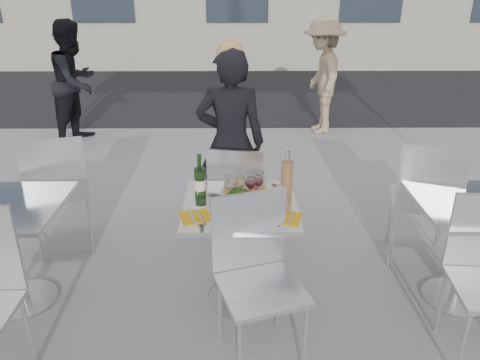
{
  "coord_description": "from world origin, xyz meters",
  "views": [
    {
      "loc": [
        -0.02,
        -2.65,
        2.08
      ],
      "look_at": [
        0.0,
        0.15,
        0.85
      ],
      "focal_mm": 35.0,
      "sensor_mm": 36.0,
      "label": 1
    }
  ],
  "objects_px": {
    "napkin_left": "(195,216)",
    "napkin_right": "(286,218)",
    "side_chair_lfar": "(57,185)",
    "wineglass_white_a": "(229,186)",
    "woman_diner": "(231,143)",
    "sugar_shaker": "(277,190)",
    "wineglass_red_a": "(251,183)",
    "side_table_right": "(469,232)",
    "pizza_near": "(239,212)",
    "wineglass_red_b": "(258,181)",
    "wineglass_white_b": "(240,182)",
    "pedestrian_b": "(322,77)",
    "chair_near": "(255,265)",
    "wine_bottle": "(200,181)",
    "side_table_left": "(10,234)",
    "salad_plate": "(239,197)",
    "pedestrian_a": "(75,82)",
    "side_chair_rfar": "(426,194)",
    "main_table": "(240,233)",
    "pizza_far": "(245,190)",
    "chair_far": "(237,191)"
  },
  "relations": [
    {
      "from": "side_chair_lfar",
      "to": "wineglass_white_a",
      "type": "bearing_deg",
      "value": 135.61
    },
    {
      "from": "main_table",
      "to": "napkin_right",
      "type": "distance_m",
      "value": 0.39
    },
    {
      "from": "wine_bottle",
      "to": "sugar_shaker",
      "type": "xyz_separation_m",
      "value": [
        0.5,
        -0.01,
        -0.06
      ]
    },
    {
      "from": "sugar_shaker",
      "to": "wineglass_red_a",
      "type": "height_order",
      "value": "wineglass_red_a"
    },
    {
      "from": "side_table_right",
      "to": "napkin_right",
      "type": "height_order",
      "value": "napkin_right"
    },
    {
      "from": "side_table_right",
      "to": "wineglass_red_a",
      "type": "distance_m",
      "value": 1.47
    },
    {
      "from": "pedestrian_a",
      "to": "wineglass_white_a",
      "type": "height_order",
      "value": "pedestrian_a"
    },
    {
      "from": "pedestrian_a",
      "to": "side_chair_lfar",
      "type": "bearing_deg",
      "value": -149.75
    },
    {
      "from": "pizza_near",
      "to": "wine_bottle",
      "type": "height_order",
      "value": "wine_bottle"
    },
    {
      "from": "pedestrian_b",
      "to": "napkin_right",
      "type": "distance_m",
      "value": 4.14
    },
    {
      "from": "sugar_shaker",
      "to": "main_table",
      "type": "bearing_deg",
      "value": -158.35
    },
    {
      "from": "side_table_left",
      "to": "pedestrian_b",
      "type": "distance_m",
      "value": 4.69
    },
    {
      "from": "side_table_left",
      "to": "wine_bottle",
      "type": "relative_size",
      "value": 2.54
    },
    {
      "from": "side_table_right",
      "to": "napkin_right",
      "type": "relative_size",
      "value": 3.34
    },
    {
      "from": "main_table",
      "to": "wineglass_red_a",
      "type": "xyz_separation_m",
      "value": [
        0.07,
        0.07,
        0.32
      ]
    },
    {
      "from": "side_table_right",
      "to": "pizza_near",
      "type": "height_order",
      "value": "pizza_near"
    },
    {
      "from": "pedestrian_b",
      "to": "sugar_shaker",
      "type": "relative_size",
      "value": 14.78
    },
    {
      "from": "woman_diner",
      "to": "sugar_shaker",
      "type": "distance_m",
      "value": 1.02
    },
    {
      "from": "wineglass_white_a",
      "to": "napkin_left",
      "type": "height_order",
      "value": "wineglass_white_a"
    },
    {
      "from": "side_chair_lfar",
      "to": "napkin_right",
      "type": "relative_size",
      "value": 4.45
    },
    {
      "from": "side_chair_rfar",
      "to": "napkin_right",
      "type": "bearing_deg",
      "value": 44.67
    },
    {
      "from": "wineglass_white_a",
      "to": "wineglass_red_b",
      "type": "distance_m",
      "value": 0.2
    },
    {
      "from": "wineglass_red_a",
      "to": "napkin_left",
      "type": "distance_m",
      "value": 0.43
    },
    {
      "from": "pizza_near",
      "to": "pizza_far",
      "type": "distance_m",
      "value": 0.31
    },
    {
      "from": "side_table_left",
      "to": "side_chair_lfar",
      "type": "xyz_separation_m",
      "value": [
        0.09,
        0.65,
        0.05
      ]
    },
    {
      "from": "pedestrian_b",
      "to": "pizza_near",
      "type": "xyz_separation_m",
      "value": [
        -1.17,
        -3.98,
        -0.03
      ]
    },
    {
      "from": "wineglass_white_b",
      "to": "napkin_left",
      "type": "relative_size",
      "value": 0.7
    },
    {
      "from": "napkin_left",
      "to": "napkin_right",
      "type": "relative_size",
      "value": 1.01
    },
    {
      "from": "wineglass_red_b",
      "to": "napkin_left",
      "type": "distance_m",
      "value": 0.49
    },
    {
      "from": "side_table_left",
      "to": "side_chair_lfar",
      "type": "relative_size",
      "value": 0.75
    },
    {
      "from": "pizza_near",
      "to": "wineglass_white_b",
      "type": "xyz_separation_m",
      "value": [
        0.01,
        0.23,
        0.1
      ]
    },
    {
      "from": "chair_near",
      "to": "wineglass_red_a",
      "type": "distance_m",
      "value": 0.58
    },
    {
      "from": "chair_far",
      "to": "wineglass_white_b",
      "type": "height_order",
      "value": "chair_far"
    },
    {
      "from": "salad_plate",
      "to": "wineglass_red_b",
      "type": "height_order",
      "value": "wineglass_red_b"
    },
    {
      "from": "wine_bottle",
      "to": "salad_plate",
      "type": "bearing_deg",
      "value": -16.26
    },
    {
      "from": "side_table_right",
      "to": "side_chair_rfar",
      "type": "distance_m",
      "value": 0.47
    },
    {
      "from": "side_table_right",
      "to": "side_chair_lfar",
      "type": "height_order",
      "value": "side_chair_lfar"
    },
    {
      "from": "pedestrian_b",
      "to": "wine_bottle",
      "type": "relative_size",
      "value": 5.36
    },
    {
      "from": "salad_plate",
      "to": "napkin_right",
      "type": "height_order",
      "value": "salad_plate"
    },
    {
      "from": "pizza_far",
      "to": "sugar_shaker",
      "type": "xyz_separation_m",
      "value": [
        0.2,
        -0.09,
        0.04
      ]
    },
    {
      "from": "side_chair_rfar",
      "to": "wineglass_red_b",
      "type": "bearing_deg",
      "value": 29.69
    },
    {
      "from": "side_chair_lfar",
      "to": "wine_bottle",
      "type": "height_order",
      "value": "wine_bottle"
    },
    {
      "from": "wineglass_white_a",
      "to": "wineglass_white_b",
      "type": "xyz_separation_m",
      "value": [
        0.07,
        0.06,
        0.0
      ]
    },
    {
      "from": "salad_plate",
      "to": "napkin_right",
      "type": "distance_m",
      "value": 0.36
    },
    {
      "from": "side_table_left",
      "to": "salad_plate",
      "type": "relative_size",
      "value": 3.41
    },
    {
      "from": "chair_near",
      "to": "wineglass_white_b",
      "type": "bearing_deg",
      "value": 80.78
    },
    {
      "from": "salad_plate",
      "to": "wineglass_red_a",
      "type": "xyz_separation_m",
      "value": [
        0.08,
        0.04,
        0.07
      ]
    },
    {
      "from": "wineglass_red_b",
      "to": "chair_near",
      "type": "bearing_deg",
      "value": -93.88
    },
    {
      "from": "napkin_left",
      "to": "pedestrian_b",
      "type": "bearing_deg",
      "value": 52.77
    },
    {
      "from": "pizza_near",
      "to": "wineglass_red_b",
      "type": "bearing_deg",
      "value": 61.98
    }
  ]
}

